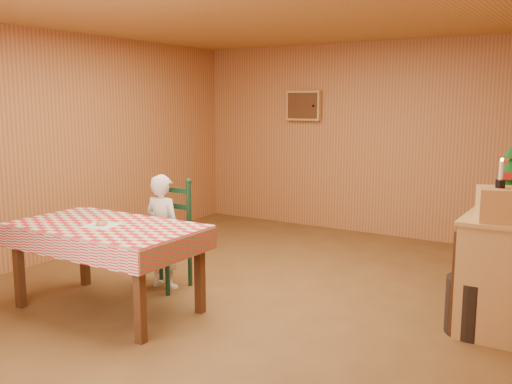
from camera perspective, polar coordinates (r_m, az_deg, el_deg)
ground at (r=5.57m, az=-1.10°, el=-9.97°), size 6.00×6.00×0.00m
cabin_walls at (r=5.72m, az=1.76°, el=9.15°), size 5.10×6.05×2.65m
dining_table at (r=5.10m, az=-14.71°, el=-4.05°), size 1.66×0.96×0.77m
ladder_chair at (r=5.69m, az=-8.88°, el=-4.39°), size 0.44×0.40×1.08m
seated_child at (r=5.64m, az=-9.27°, el=-3.92°), size 0.41×0.27×1.12m
napkin at (r=5.05m, az=-15.16°, el=-3.23°), size 0.31×0.31×0.00m
donut at (r=5.04m, az=-15.17°, el=-3.02°), size 0.11×0.11×0.03m
shelf_unit at (r=5.17m, az=23.31°, el=-6.87°), size 0.54×1.24×0.93m
crate at (r=4.65m, az=23.12°, el=-1.13°), size 0.37×0.37×0.25m
flower_arrangement at (r=5.58m, az=24.19°, el=1.19°), size 0.29×0.29×0.40m
candle_set at (r=4.62m, az=23.27°, el=1.18°), size 0.07×0.07×0.22m
storage_bin at (r=4.89m, az=21.03°, el=-10.60°), size 0.52×0.52×0.45m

